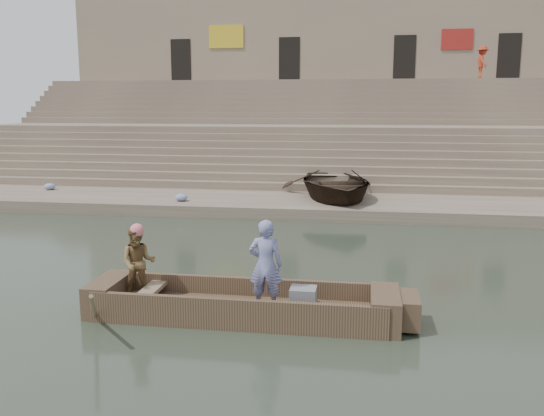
% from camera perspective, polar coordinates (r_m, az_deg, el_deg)
% --- Properties ---
extents(ground, '(120.00, 120.00, 0.00)m').
position_cam_1_polar(ground, '(13.45, -3.02, -6.29)').
color(ground, '#283225').
rests_on(ground, ground).
extents(lower_landing, '(32.00, 4.00, 0.40)m').
position_cam_1_polar(lower_landing, '(21.10, 1.49, 0.34)').
color(lower_landing, gray).
rests_on(lower_landing, ground).
extents(mid_landing, '(32.00, 3.00, 2.80)m').
position_cam_1_polar(mid_landing, '(28.34, 3.50, 5.31)').
color(mid_landing, gray).
rests_on(mid_landing, ground).
extents(upper_landing, '(32.00, 3.00, 5.20)m').
position_cam_1_polar(upper_landing, '(35.23, 4.64, 8.21)').
color(upper_landing, gray).
rests_on(upper_landing, ground).
extents(ghat_steps, '(32.00, 11.00, 5.20)m').
position_cam_1_polar(ghat_steps, '(29.99, 3.82, 6.34)').
color(ghat_steps, gray).
rests_on(ghat_steps, ground).
extents(building_wall, '(32.00, 5.07, 11.20)m').
position_cam_1_polar(building_wall, '(39.24, 5.17, 12.79)').
color(building_wall, gray).
rests_on(building_wall, ground).
extents(main_rowboat, '(5.00, 1.30, 0.22)m').
position_cam_1_polar(main_rowboat, '(10.65, -3.00, -10.19)').
color(main_rowboat, brown).
rests_on(main_rowboat, ground).
extents(rowboat_trim, '(6.04, 2.63, 2.03)m').
position_cam_1_polar(rowboat_trim, '(10.54, -1.91, -9.26)').
color(rowboat_trim, brown).
rests_on(rowboat_trim, ground).
extents(standing_man, '(0.61, 0.41, 1.63)m').
position_cam_1_polar(standing_man, '(10.18, -0.65, -5.65)').
color(standing_man, navy).
rests_on(standing_man, main_rowboat).
extents(rowing_man, '(0.77, 0.66, 1.36)m').
position_cam_1_polar(rowing_man, '(11.11, -13.07, -5.30)').
color(rowing_man, '#2A7E36').
rests_on(rowing_man, main_rowboat).
extents(television, '(0.46, 0.42, 0.40)m').
position_cam_1_polar(television, '(10.38, 3.04, -8.92)').
color(television, slate).
rests_on(television, main_rowboat).
extents(beached_rowboat, '(4.64, 5.77, 1.06)m').
position_cam_1_polar(beached_rowboat, '(21.33, 6.23, 2.38)').
color(beached_rowboat, '#2D2116').
rests_on(beached_rowboat, lower_landing).
extents(pedestrian, '(0.76, 1.21, 1.79)m').
position_cam_1_polar(pedestrian, '(34.87, 20.06, 13.36)').
color(pedestrian, '#A4311B').
rests_on(pedestrian, upper_landing).
extents(cloth_bundles, '(6.58, 2.28, 0.26)m').
position_cam_1_polar(cloth_bundles, '(22.85, -15.59, 1.57)').
color(cloth_bundles, '#3F5999').
rests_on(cloth_bundles, lower_landing).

